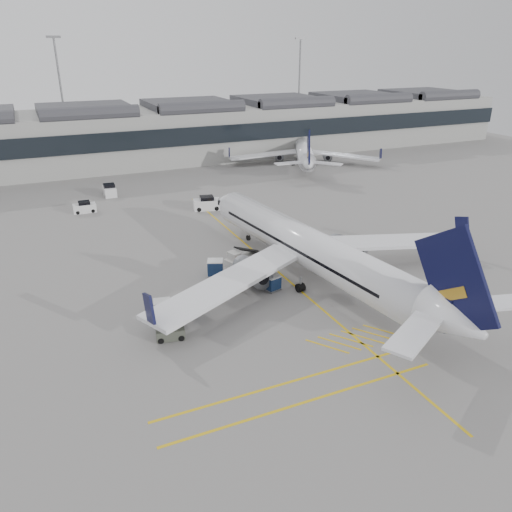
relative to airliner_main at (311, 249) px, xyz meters
name	(u,v)px	position (x,y,z in m)	size (l,w,h in m)	color
ground	(221,325)	(-12.44, -5.28, -3.43)	(220.00, 220.00, 0.00)	gray
terminal	(98,136)	(-12.44, 66.64, 2.71)	(200.00, 20.45, 12.40)	#9E9E99
light_masts	(77,89)	(-14.10, 80.72, 11.06)	(113.00, 0.60, 25.45)	slate
apron_markings	(271,266)	(-2.44, 4.72, -3.42)	(0.25, 60.00, 0.01)	gold
airliner_main	(311,249)	(0.00, 0.00, 0.00)	(39.88, 43.80, 11.66)	white
airliner_far	(304,151)	(27.49, 50.55, -0.67)	(29.50, 32.54, 9.40)	white
belt_loader	(241,258)	(-5.27, 6.94, -2.81)	(5.31, 3.02, 2.10)	#BAB7B0
baggage_cart_a	(273,283)	(-5.03, -0.88, -2.56)	(1.81, 1.62, 1.61)	gray
baggage_cart_b	(187,303)	(-14.47, -1.56, -2.50)	(2.05, 1.89, 1.74)	gray
baggage_cart_c	(215,268)	(-9.25, 4.84, -2.42)	(2.23, 2.06, 1.89)	gray
baggage_cart_d	(162,308)	(-16.87, -1.69, -2.49)	(1.89, 1.67, 1.74)	gray
ramp_agent_a	(238,265)	(-6.52, 4.90, -2.65)	(0.56, 0.37, 1.55)	#FF620D
ramp_agent_b	(233,280)	(-8.57, 1.41, -2.57)	(0.83, 0.65, 1.72)	orange
pushback_tug	(170,332)	(-17.19, -5.55, -2.82)	(2.64, 1.88, 1.35)	#474B40
safety_cone_nose	(249,230)	(-0.18, 16.25, -3.15)	(0.40, 0.40, 0.56)	#F24C0A
safety_cone_engine	(306,264)	(1.25, 3.10, -3.15)	(0.40, 0.40, 0.56)	#F24C0A
service_van_left	(85,207)	(-19.60, 34.59, -2.66)	(3.36, 1.74, 1.71)	silver
service_van_mid	(110,190)	(-14.60, 42.49, -2.55)	(2.01, 3.87, 1.97)	silver
service_van_right	(207,204)	(-2.12, 28.25, -2.49)	(4.41, 2.81, 2.10)	silver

